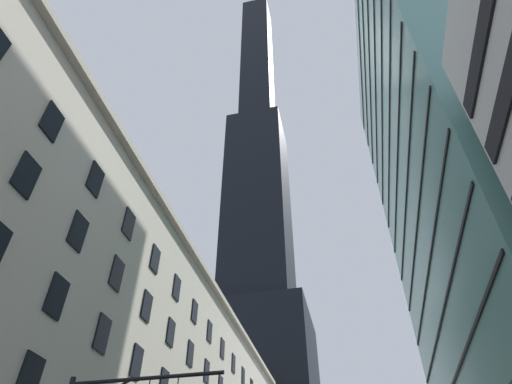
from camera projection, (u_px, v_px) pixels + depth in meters
The scene contains 2 objects.
dark_skyscraper at pixel (258, 247), 119.47m from camera, with size 25.30×25.30×226.58m.
glass_office_midrise at pixel (494, 171), 40.75m from camera, with size 16.81×32.72×59.64m.
Camera 1 is at (3.95, -10.00, 1.63)m, focal length 30.29 mm.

